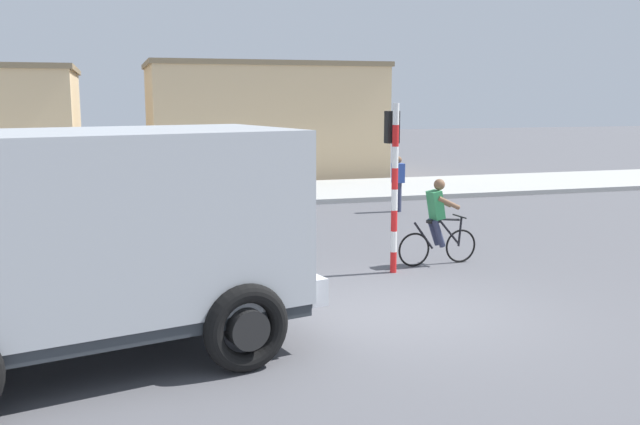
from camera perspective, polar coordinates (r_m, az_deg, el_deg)
ground_plane at (r=11.18m, az=7.20°, el=-7.91°), size 120.00×120.00×0.00m
sidewalk_far at (r=23.91m, az=-5.90°, el=1.51°), size 80.00×5.00×0.16m
truck_foreground at (r=9.07m, az=-18.63°, el=-1.52°), size 5.84×3.74×2.90m
cyclist at (r=14.09m, az=9.54°, el=-0.77°), size 1.73×0.50×1.72m
traffic_light_pole at (r=13.25m, az=5.98°, el=3.93°), size 0.24×0.43×3.20m
car_red_near at (r=18.36m, az=-12.35°, el=1.32°), size 4.03×1.94×1.60m
pedestrian_near_kerb at (r=20.59m, az=6.35°, el=2.40°), size 0.34×0.22×1.62m
building_mid_block at (r=30.23m, az=-4.72°, el=7.50°), size 9.54×6.14×4.73m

